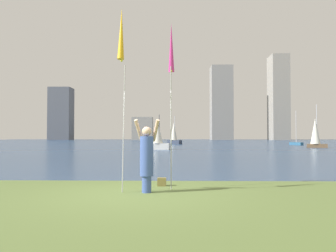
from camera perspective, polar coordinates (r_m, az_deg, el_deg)
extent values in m
cube|color=navy|center=(69.32, 0.61, -2.81)|extent=(120.00, 117.63, 0.12)
cube|color=#2D381C|center=(10.62, -3.83, -9.23)|extent=(120.00, 0.70, 0.02)
cylinder|color=#3F59A5|center=(8.43, -3.58, -9.66)|extent=(0.23, 0.23, 0.40)
cylinder|color=#3F59A5|center=(8.36, -3.58, -5.02)|extent=(0.33, 0.33, 0.96)
sphere|color=#D1A889|center=(8.35, -3.57, -0.91)|extent=(0.23, 0.23, 0.23)
cylinder|color=#D1A889|center=(8.50, -4.90, -0.76)|extent=(0.24, 0.37, 0.56)
cylinder|color=#D1A889|center=(8.47, -2.08, -0.76)|extent=(0.24, 0.37, 0.56)
cylinder|color=#B2B2B7|center=(8.57, -7.42, -0.20)|extent=(0.02, 0.37, 3.17)
cone|color=yellow|center=(8.51, -7.81, 15.07)|extent=(0.16, 0.30, 1.29)
sphere|color=yellow|center=(8.42, -7.75, 10.77)|extent=(0.06, 0.06, 0.06)
cylinder|color=#B2B2B7|center=(8.47, 0.50, -0.53)|extent=(0.02, 0.52, 3.05)
cone|color=#D83399|center=(9.37, 0.56, 12.90)|extent=(0.16, 0.36, 1.30)
sphere|color=yellow|center=(9.12, 0.55, 9.15)|extent=(0.06, 0.06, 0.06)
cube|color=olive|center=(9.52, -1.04, -9.30)|extent=(0.24, 0.20, 0.22)
cube|color=#2D6084|center=(54.58, 20.60, -2.77)|extent=(1.44, 2.42, 0.39)
cylinder|color=silver|center=(54.59, 20.58, -0.05)|extent=(0.07, 0.07, 4.80)
cube|color=silver|center=(33.81, -1.48, -3.43)|extent=(2.18, 1.18, 0.63)
cylinder|color=#47474C|center=(33.80, -1.48, -0.49)|extent=(0.06, 0.06, 2.85)
cone|color=silver|center=(33.83, -1.74, -1.00)|extent=(1.19, 1.19, 2.25)
cube|color=brown|center=(42.84, 23.60, -3.05)|extent=(2.35, 1.53, 0.43)
cylinder|color=silver|center=(42.85, 23.56, 0.31)|extent=(0.07, 0.07, 4.58)
cone|color=silver|center=(42.82, 23.35, -0.77)|extent=(1.39, 1.39, 2.97)
cube|color=#333D51|center=(55.66, 1.12, -2.71)|extent=(2.42, 2.09, 0.66)
cylinder|color=silver|center=(55.66, 1.12, -0.33)|extent=(0.07, 0.07, 3.96)
cone|color=silver|center=(55.75, 0.97, -0.85)|extent=(1.61, 1.61, 2.95)
cube|color=#565B66|center=(118.72, -17.41, 1.96)|extent=(7.11, 5.83, 17.28)
cube|color=gray|center=(112.65, -4.26, -0.43)|extent=(6.60, 5.51, 7.43)
cube|color=gray|center=(112.51, 8.87, 3.77)|extent=(6.83, 7.24, 23.83)
cube|color=gray|center=(115.10, 17.94, 4.50)|extent=(5.37, 7.21, 27.00)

